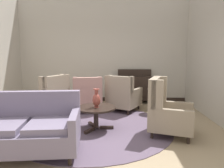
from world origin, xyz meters
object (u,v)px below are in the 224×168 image
object	(u,v)px
armchair_beside_settee	(87,97)
side_table	(156,98)
coffee_table	(96,111)
porcelain_vase	(96,99)
armchair_far_left	(166,111)
settee	(28,129)
armchair_near_window	(50,100)
armchair_near_sideboard	(123,96)
sideboard	(135,88)

from	to	relation	value
armchair_beside_settee	side_table	distance (m)	1.83
side_table	armchair_beside_settee	bearing A→B (deg)	179.05
coffee_table	porcelain_vase	xyz separation A→B (m)	(0.02, -0.04, 0.26)
coffee_table	side_table	bearing A→B (deg)	42.39
coffee_table	armchair_far_left	xyz separation A→B (m)	(1.38, -0.23, 0.08)
armchair_beside_settee	armchair_far_left	size ratio (longest dim) A/B	0.88
armchair_beside_settee	side_table	xyz separation A→B (m)	(1.83, -0.03, -0.03)
porcelain_vase	settee	xyz separation A→B (m)	(-0.94, -1.08, -0.25)
armchair_near_window	armchair_near_sideboard	bearing A→B (deg)	136.76
armchair_near_sideboard	side_table	distance (m)	0.88
coffee_table	porcelain_vase	size ratio (longest dim) A/B	2.12
armchair_far_left	sideboard	xyz separation A→B (m)	(-0.41, 2.74, 0.03)
side_table	porcelain_vase	bearing A→B (deg)	-136.37
armchair_near_sideboard	sideboard	bearing A→B (deg)	-82.19
coffee_table	armchair_far_left	distance (m)	1.40
coffee_table	porcelain_vase	distance (m)	0.27
armchair_near_sideboard	sideboard	xyz separation A→B (m)	(0.40, 1.07, 0.07)
armchair_beside_settee	coffee_table	bearing A→B (deg)	94.71
porcelain_vase	side_table	distance (m)	1.99
settee	porcelain_vase	bearing A→B (deg)	42.29
settee	armchair_far_left	distance (m)	2.47
armchair_near_sideboard	settee	bearing A→B (deg)	87.83
coffee_table	armchair_near_window	world-z (taller)	armchair_near_window
armchair_near_window	coffee_table	bearing A→B (deg)	83.65
armchair_beside_settee	side_table	world-z (taller)	armchair_beside_settee
armchair_near_sideboard	sideboard	size ratio (longest dim) A/B	1.01
settee	sideboard	xyz separation A→B (m)	(1.90, 3.63, 0.09)
porcelain_vase	armchair_far_left	distance (m)	1.39
coffee_table	side_table	size ratio (longest dim) A/B	1.25
coffee_table	armchair_beside_settee	size ratio (longest dim) A/B	0.84
armchair_near_sideboard	porcelain_vase	bearing A→B (deg)	97.55
armchair_far_left	armchair_near_sideboard	world-z (taller)	armchair_far_left
settee	armchair_far_left	xyz separation A→B (m)	(2.30, 0.89, 0.06)
porcelain_vase	armchair_near_window	bearing A→B (deg)	146.20
settee	side_table	world-z (taller)	settee
settee	side_table	bearing A→B (deg)	39.26
armchair_near_sideboard	armchair_near_window	bearing A→B (deg)	48.50
armchair_beside_settee	sideboard	xyz separation A→B (m)	(1.35, 1.16, 0.07)
armchair_beside_settee	armchair_near_sideboard	size ratio (longest dim) A/B	0.89
armchair_far_left	sideboard	distance (m)	2.77
settee	sideboard	distance (m)	4.09
armchair_beside_settee	armchair_far_left	world-z (taller)	armchair_far_left
armchair_near_window	settee	bearing A→B (deg)	35.07
armchair_far_left	sideboard	world-z (taller)	armchair_far_left
armchair_near_window	side_table	xyz separation A→B (m)	(2.66, 0.54, -0.06)
armchair_far_left	side_table	size ratio (longest dim) A/B	1.69
coffee_table	armchair_near_window	bearing A→B (deg)	147.21
porcelain_vase	armchair_near_window	xyz separation A→B (m)	(-1.23, 0.82, -0.20)
armchair_beside_settee	armchair_near_sideboard	world-z (taller)	armchair_near_sideboard
armchair_near_sideboard	armchair_near_window	world-z (taller)	armchair_near_window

